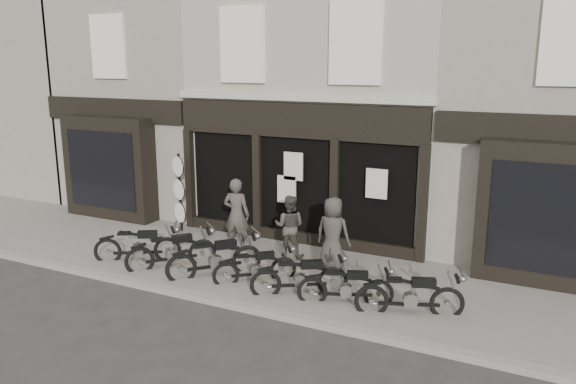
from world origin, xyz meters
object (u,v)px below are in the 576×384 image
at_px(man_left, 237,215).
at_px(man_right, 333,233).
at_px(motorcycle_2, 216,261).
at_px(advert_sign_post, 180,196).
at_px(motorcycle_1, 173,254).
at_px(motorcycle_4, 301,280).
at_px(motorcycle_5, 347,290).
at_px(motorcycle_0, 139,248).
at_px(motorcycle_3, 256,270).
at_px(man_centre, 289,226).
at_px(motorcycle_6, 411,299).

bearing_deg(man_left, man_right, 168.67).
distance_m(motorcycle_2, advert_sign_post, 3.81).
xyz_separation_m(motorcycle_1, advert_sign_post, (-1.60, 2.45, 0.75)).
relative_size(motorcycle_4, motorcycle_5, 1.00).
distance_m(motorcycle_0, motorcycle_4, 4.52).
relative_size(motorcycle_2, man_left, 0.97).
height_order(motorcycle_0, motorcycle_3, motorcycle_0).
height_order(motorcycle_0, man_left, man_left).
height_order(motorcycle_2, motorcycle_5, motorcycle_2).
bearing_deg(motorcycle_1, man_right, -23.94).
xyz_separation_m(motorcycle_0, man_centre, (3.29, 1.86, 0.51)).
xyz_separation_m(motorcycle_1, man_centre, (2.24, 1.86, 0.50)).
bearing_deg(motorcycle_5, motorcycle_1, 156.91).
relative_size(motorcycle_2, man_right, 1.08).
bearing_deg(man_left, motorcycle_3, 123.36).
xyz_separation_m(motorcycle_3, man_right, (1.25, 1.51, 0.62)).
bearing_deg(man_right, motorcycle_6, 146.26).
xyz_separation_m(motorcycle_0, motorcycle_5, (5.56, -0.09, -0.03)).
xyz_separation_m(motorcycle_2, man_centre, (1.00, 1.85, 0.48)).
bearing_deg(man_right, man_left, -0.35).
xyz_separation_m(motorcycle_3, man_centre, (-0.03, 1.76, 0.55)).
xyz_separation_m(motorcycle_6, man_centre, (-3.59, 1.90, 0.51)).
bearing_deg(motorcycle_2, motorcycle_1, 132.06).
bearing_deg(man_centre, motorcycle_3, 79.42).
xyz_separation_m(motorcycle_3, man_left, (-1.48, 1.61, 0.71)).
bearing_deg(motorcycle_1, motorcycle_2, -48.21).
relative_size(motorcycle_5, man_centre, 1.18).
bearing_deg(motorcycle_3, motorcycle_2, 143.33).
bearing_deg(motorcycle_1, man_centre, -8.79).
bearing_deg(man_centre, motorcycle_0, 18.14).
bearing_deg(man_right, motorcycle_5, 122.00).
distance_m(motorcycle_5, man_right, 2.07).
height_order(man_centre, man_right, man_right).
distance_m(motorcycle_4, man_left, 3.31).
distance_m(motorcycle_5, man_centre, 3.05).
bearing_deg(motorcycle_0, man_left, 12.12).
bearing_deg(motorcycle_2, motorcycle_5, -50.12).
height_order(motorcycle_0, motorcycle_5, motorcycle_0).
bearing_deg(motorcycle_1, motorcycle_6, -48.92).
xyz_separation_m(motorcycle_0, man_right, (4.56, 1.61, 0.58)).
bearing_deg(motorcycle_3, man_centre, 49.06).
bearing_deg(motorcycle_4, man_centre, 89.27).
height_order(man_left, advert_sign_post, advert_sign_post).
height_order(motorcycle_4, motorcycle_5, motorcycle_4).
height_order(motorcycle_0, man_right, man_right).
xyz_separation_m(man_right, advert_sign_post, (-5.11, 0.83, 0.18)).
bearing_deg(man_right, motorcycle_0, 21.12).
relative_size(motorcycle_3, motorcycle_4, 0.84).
bearing_deg(man_centre, motorcycle_1, 28.36).
bearing_deg(motorcycle_4, advert_sign_post, 120.44).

